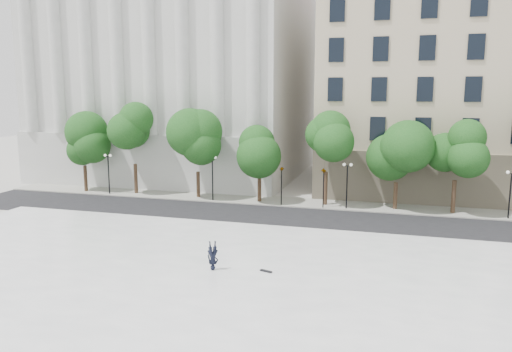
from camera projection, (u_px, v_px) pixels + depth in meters
The scene contains 12 objects.
ground at pixel (186, 303), 25.00m from camera, with size 160.00×160.00×0.00m, color #A7A49E.
plaza at pixel (208, 278), 27.81m from camera, with size 44.00×22.00×0.45m, color white.
street at pixel (273, 217), 42.07m from camera, with size 60.00×8.00×0.02m, color black.
far_sidewalk at pixel (288, 202), 47.76m from camera, with size 60.00×4.00×0.12m, color #9E9C92.
building_west at pixel (184, 73), 64.03m from camera, with size 31.50×27.65×25.60m.
building_east at pixel (496, 86), 54.67m from camera, with size 36.00×26.15×23.00m.
traffic_light_west at pixel (282, 168), 45.63m from camera, with size 0.64×1.59×4.13m.
traffic_light_east at pixel (324, 168), 44.56m from camera, with size 0.94×1.91×4.25m.
person_lying at pixel (213, 266), 28.39m from camera, with size 0.61×0.40×1.67m, color black.
skateboard at pixel (266, 271), 28.11m from camera, with size 0.73×0.19×0.07m, color black.
street_trees at pixel (285, 148), 46.47m from camera, with size 47.05×4.54×7.66m.
lamp_posts at pixel (281, 174), 46.05m from camera, with size 38.33×0.28×4.44m.
Camera 1 is at (9.81, -21.74, 10.46)m, focal length 35.00 mm.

